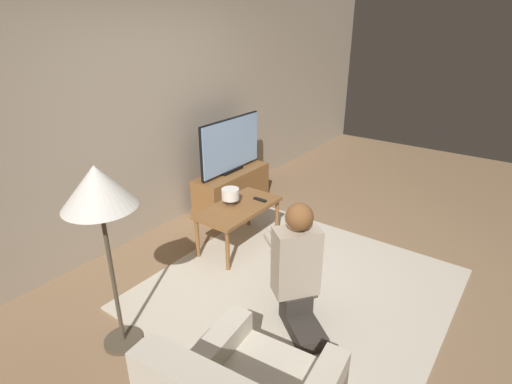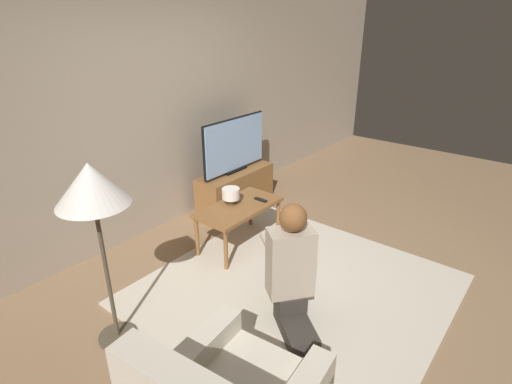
{
  "view_description": "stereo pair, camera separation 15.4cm",
  "coord_description": "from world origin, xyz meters",
  "views": [
    {
      "loc": [
        -2.58,
        -1.41,
        2.22
      ],
      "look_at": [
        0.32,
        0.71,
        0.64
      ],
      "focal_mm": 28.0,
      "sensor_mm": 36.0,
      "label": 1
    },
    {
      "loc": [
        -2.48,
        -1.53,
        2.22
      ],
      "look_at": [
        0.32,
        0.71,
        0.64
      ],
      "focal_mm": 28.0,
      "sensor_mm": 36.0,
      "label": 2
    }
  ],
  "objects": [
    {
      "name": "ground_plane",
      "position": [
        0.0,
        0.0,
        0.0
      ],
      "size": [
        10.0,
        10.0,
        0.0
      ],
      "primitive_type": "plane",
      "color": "#896B4C"
    },
    {
      "name": "person_kneeling",
      "position": [
        -0.36,
        -0.17,
        0.52
      ],
      "size": [
        0.7,
        0.8,
        1.01
      ],
      "rotation": [
        0.0,
        0.0,
        2.48
      ],
      "color": "#332D28",
      "rests_on": "rug"
    },
    {
      "name": "remote",
      "position": [
        0.5,
        0.79,
        0.48
      ],
      "size": [
        0.04,
        0.15,
        0.02
      ],
      "color": "black",
      "rests_on": "coffee_table"
    },
    {
      "name": "tv",
      "position": [
        1.0,
        1.59,
        0.8
      ],
      "size": [
        1.04,
        0.08,
        0.67
      ],
      "color": "black",
      "rests_on": "tv_stand"
    },
    {
      "name": "rug",
      "position": [
        0.0,
        0.0,
        0.01
      ],
      "size": [
        2.41,
        2.39,
        0.02
      ],
      "color": "beige",
      "rests_on": "ground_plane"
    },
    {
      "name": "tv_stand",
      "position": [
        1.0,
        1.58,
        0.23
      ],
      "size": [
        1.09,
        0.38,
        0.46
      ],
      "color": "brown",
      "rests_on": "ground_plane"
    },
    {
      "name": "table_lamp",
      "position": [
        0.25,
        0.98,
        0.57
      ],
      "size": [
        0.18,
        0.18,
        0.17
      ],
      "color": "#4C3823",
      "rests_on": "coffee_table"
    },
    {
      "name": "coffee_table",
      "position": [
        0.26,
        0.88,
        0.41
      ],
      "size": [
        0.92,
        0.47,
        0.47
      ],
      "color": "brown",
      "rests_on": "ground_plane"
    },
    {
      "name": "floor_lamp",
      "position": [
        -1.32,
        0.73,
        1.21
      ],
      "size": [
        0.48,
        0.48,
        1.4
      ],
      "color": "#4C4233",
      "rests_on": "ground_plane"
    },
    {
      "name": "wall_back",
      "position": [
        0.0,
        1.93,
        1.3
      ],
      "size": [
        10.0,
        0.06,
        2.6
      ],
      "color": "tan",
      "rests_on": "ground_plane"
    }
  ]
}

